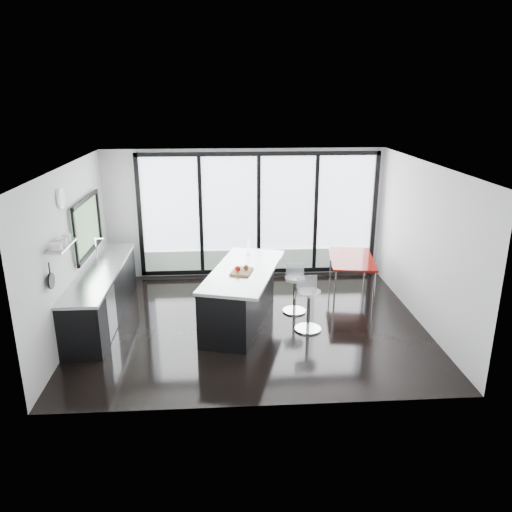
{
  "coord_description": "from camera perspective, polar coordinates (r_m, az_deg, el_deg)",
  "views": [
    {
      "loc": [
        -0.46,
        -8.08,
        3.91
      ],
      "look_at": [
        0.1,
        0.3,
        1.15
      ],
      "focal_mm": 35.0,
      "sensor_mm": 36.0,
      "label": 1
    }
  ],
  "objects": [
    {
      "name": "bar_stool_near",
      "position": [
        8.62,
        6.02,
        -6.22
      ],
      "size": [
        0.5,
        0.5,
        0.72
      ],
      "primitive_type": "cylinder",
      "rotation": [
        0.0,
        0.0,
        0.11
      ],
      "color": "silver",
      "rests_on": "floor"
    },
    {
      "name": "wall_front",
      "position": [
        6.14,
        0.8,
        -5.96
      ],
      "size": [
        6.0,
        0.0,
        2.8
      ],
      "primitive_type": "cube",
      "color": "silver",
      "rests_on": "ground"
    },
    {
      "name": "wall_right",
      "position": [
        9.14,
        18.59,
        1.28
      ],
      "size": [
        0.0,
        5.0,
        2.8
      ],
      "primitive_type": "cube",
      "color": "silver",
      "rests_on": "ground"
    },
    {
      "name": "island",
      "position": [
        8.85,
        -1.87,
        -4.44
      ],
      "size": [
        1.65,
        2.62,
        1.29
      ],
      "color": "black",
      "rests_on": "floor"
    },
    {
      "name": "bar_stool_far",
      "position": [
        9.3,
        4.43,
        -4.4
      ],
      "size": [
        0.48,
        0.48,
        0.69
      ],
      "primitive_type": "cylinder",
      "rotation": [
        0.0,
        0.0,
        -0.11
      ],
      "color": "silver",
      "rests_on": "floor"
    },
    {
      "name": "wall_back",
      "position": [
        10.9,
        0.15,
        4.17
      ],
      "size": [
        6.0,
        0.09,
        2.8
      ],
      "color": "silver",
      "rests_on": "ground"
    },
    {
      "name": "floor",
      "position": [
        8.99,
        -0.51,
        -7.59
      ],
      "size": [
        6.0,
        5.0,
        0.0
      ],
      "primitive_type": "cube",
      "color": "black",
      "rests_on": "ground"
    },
    {
      "name": "red_table",
      "position": [
        10.22,
        10.77,
        -2.29
      ],
      "size": [
        1.04,
        1.56,
        0.78
      ],
      "primitive_type": "cube",
      "rotation": [
        0.0,
        0.0,
        -0.15
      ],
      "color": "maroon",
      "rests_on": "floor"
    },
    {
      "name": "counter_cabinets",
      "position": [
        9.42,
        -17.17,
        -4.13
      ],
      "size": [
        0.69,
        3.24,
        1.36
      ],
      "color": "black",
      "rests_on": "floor"
    },
    {
      "name": "wall_left",
      "position": [
        9.03,
        -19.85,
        2.02
      ],
      "size": [
        0.26,
        5.0,
        2.8
      ],
      "color": "silver",
      "rests_on": "ground"
    },
    {
      "name": "ceiling",
      "position": [
        8.17,
        -0.57,
        10.38
      ],
      "size": [
        6.0,
        5.0,
        0.0
      ],
      "primitive_type": "cube",
      "color": "white",
      "rests_on": "wall_back"
    }
  ]
}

